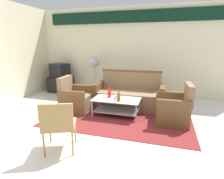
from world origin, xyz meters
TOP-DOWN VIEW (x-y plane):
  - ground_plane at (0.00, 0.00)m, footprint 14.00×14.00m
  - wall_back at (0.00, 3.05)m, footprint 6.52×0.19m
  - rug at (0.07, 0.98)m, footprint 3.19×2.20m
  - couch at (0.14, 1.68)m, footprint 1.81×0.76m
  - armchair_left at (-1.11, 1.02)m, footprint 0.73×0.79m
  - armchair_right at (1.25, 0.96)m, footprint 0.73×0.79m
  - coffee_table at (-0.03, 0.96)m, footprint 1.10×0.60m
  - bottle_brown at (0.07, 0.81)m, footprint 0.08×0.08m
  - bottle_red at (-0.23, 1.04)m, footprint 0.08×0.08m
  - cup at (-0.03, 0.91)m, footprint 0.08×0.08m
  - tv_stand at (-2.49, 2.55)m, footprint 0.80×0.50m
  - television at (-2.49, 2.55)m, footprint 0.70×0.60m
  - pedestal_fan at (-1.22, 2.60)m, footprint 0.36×0.36m
  - wicker_chair at (-0.48, -0.76)m, footprint 0.63×0.63m

SIDE VIEW (x-z plane):
  - ground_plane at x=0.00m, z-range 0.00..0.00m
  - rug at x=0.07m, z-range 0.00..0.01m
  - tv_stand at x=-2.49m, z-range 0.00..0.52m
  - coffee_table at x=-0.03m, z-range 0.07..0.47m
  - armchair_left at x=-1.11m, z-range -0.14..0.71m
  - armchair_right at x=1.25m, z-range -0.14..0.71m
  - couch at x=0.14m, z-range -0.16..0.80m
  - cup at x=-0.03m, z-range 0.41..0.51m
  - wicker_chair at x=-0.48m, z-range 0.07..0.91m
  - bottle_brown at x=0.07m, z-range 0.38..0.63m
  - bottle_red at x=-0.23m, z-range 0.37..0.67m
  - television at x=-2.49m, z-range 0.52..1.00m
  - pedestal_fan at x=-1.22m, z-range 0.38..1.65m
  - wall_back at x=0.00m, z-range 0.08..2.88m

